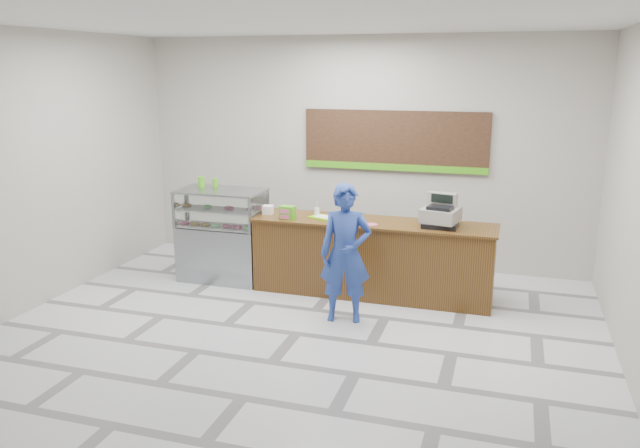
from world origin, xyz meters
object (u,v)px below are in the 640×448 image
(sales_counter, at_px, (372,258))
(serving_tray, at_px, (323,217))
(cash_register, at_px, (441,214))
(customer, at_px, (346,253))
(display_case, at_px, (223,234))

(sales_counter, distance_m, serving_tray, 0.87)
(cash_register, relative_size, customer, 0.31)
(cash_register, height_order, customer, customer)
(display_case, distance_m, cash_register, 3.15)
(sales_counter, relative_size, serving_tray, 8.18)
(sales_counter, relative_size, customer, 1.92)
(sales_counter, xyz_separation_m, cash_register, (0.89, -0.00, 0.67))
(display_case, xyz_separation_m, customer, (2.10, -0.96, 0.17))
(customer, bearing_deg, cash_register, 32.13)
(cash_register, distance_m, customer, 1.43)
(cash_register, height_order, serving_tray, cash_register)
(sales_counter, height_order, cash_register, cash_register)
(display_case, xyz_separation_m, serving_tray, (1.52, -0.01, 0.36))
(sales_counter, relative_size, cash_register, 6.11)
(display_case, relative_size, cash_register, 2.49)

